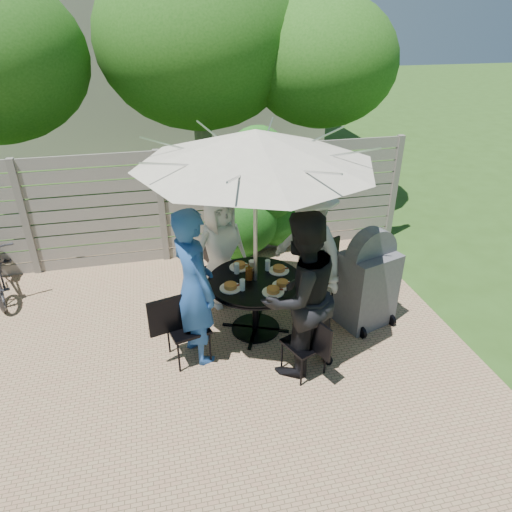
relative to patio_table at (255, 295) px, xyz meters
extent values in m
plane|color=#2B4B17|center=(-1.02, -0.81, -0.53)|extent=(60.00, 60.00, 0.00)
cube|color=#9D805B|center=(-1.02, -0.31, -0.52)|extent=(7.00, 6.00, 0.02)
cube|color=gray|center=(-1.02, 2.19, 0.39)|extent=(8.00, 0.10, 1.85)
ellipsoid|color=#1A5E15|center=(0.38, 2.04, 0.37)|extent=(1.20, 0.70, 1.80)
cube|color=gray|center=(-1.02, 11.19, 1.97)|extent=(10.00, 6.00, 5.00)
ellipsoid|color=#1F5012|center=(-0.02, 4.69, 2.65)|extent=(3.80, 3.80, 3.23)
ellipsoid|color=#1F5012|center=(2.18, 3.99, 2.30)|extent=(2.80, 2.80, 2.38)
cylinder|color=black|center=(0.00, 0.00, 0.22)|extent=(1.52, 1.52, 0.03)
cylinder|color=black|center=(0.00, 0.00, -0.16)|extent=(0.08, 0.08, 0.75)
cylinder|color=black|center=(0.00, 0.00, -0.51)|extent=(0.62, 0.62, 0.04)
cylinder|color=silver|center=(0.00, 0.00, 0.69)|extent=(0.05, 0.05, 2.45)
cone|color=beige|center=(0.00, 0.00, 1.86)|extent=(3.46, 3.46, 0.37)
cube|color=black|center=(-0.35, 0.88, -0.11)|extent=(0.52, 0.52, 0.03)
cube|color=black|center=(-0.42, 1.08, 0.12)|extent=(0.16, 0.40, 0.42)
imported|color=white|center=(-0.31, 0.77, 0.27)|extent=(0.92, 0.77, 1.60)
cube|color=black|center=(-0.88, -0.35, -0.09)|extent=(0.53, 0.53, 0.03)
cube|color=black|center=(-1.09, -0.41, 0.15)|extent=(0.43, 0.14, 0.45)
imported|color=#224D95|center=(-0.77, -0.31, 0.42)|extent=(0.68, 0.81, 1.90)
cube|color=black|center=(0.35, -0.88, -0.12)|extent=(0.52, 0.52, 0.03)
cube|color=black|center=(0.43, -1.07, 0.10)|extent=(0.17, 0.38, 0.41)
imported|color=black|center=(0.31, -0.77, 0.44)|extent=(1.15, 1.04, 1.94)
cube|color=black|center=(0.88, 0.35, -0.06)|extent=(0.61, 0.61, 0.04)
cube|color=black|center=(1.09, 0.45, 0.19)|extent=(0.43, 0.22, 0.47)
imported|color=beige|center=(0.77, 0.31, 0.40)|extent=(1.09, 1.37, 1.86)
cylinder|color=white|center=(-0.13, 0.33, 0.24)|extent=(0.26, 0.26, 0.01)
cylinder|color=#BA7C36|center=(-0.13, 0.33, 0.27)|extent=(0.15, 0.15, 0.05)
cylinder|color=white|center=(-0.33, -0.13, 0.24)|extent=(0.26, 0.26, 0.01)
cylinder|color=#BA7C36|center=(-0.33, -0.13, 0.27)|extent=(0.15, 0.15, 0.05)
cylinder|color=white|center=(0.13, -0.33, 0.24)|extent=(0.26, 0.26, 0.01)
cylinder|color=#BA7C36|center=(0.13, -0.33, 0.27)|extent=(0.15, 0.15, 0.05)
cylinder|color=white|center=(0.33, 0.13, 0.24)|extent=(0.26, 0.26, 0.01)
cylinder|color=#BA7C36|center=(0.33, 0.13, 0.27)|extent=(0.15, 0.15, 0.05)
cylinder|color=white|center=(0.28, -0.21, 0.24)|extent=(0.24, 0.24, 0.01)
cylinder|color=#BA7C36|center=(0.28, -0.21, 0.27)|extent=(0.14, 0.14, 0.05)
cylinder|color=silver|center=(-0.19, 0.20, 0.30)|extent=(0.07, 0.07, 0.14)
cylinder|color=silver|center=(-0.20, -0.19, 0.30)|extent=(0.07, 0.07, 0.14)
cylinder|color=silver|center=(0.20, 0.19, 0.30)|extent=(0.07, 0.07, 0.14)
cylinder|color=#59280C|center=(-0.07, 0.02, 0.31)|extent=(0.09, 0.09, 0.16)
cylinder|color=#C6B293|center=(0.01, 0.24, 0.29)|extent=(0.08, 0.08, 0.12)
cube|color=#56575B|center=(1.43, -0.13, -0.02)|extent=(0.79, 0.69, 1.02)
cylinder|color=#56575B|center=(1.43, -0.13, 0.49)|extent=(0.70, 0.40, 0.67)
camera|label=1|loc=(-1.06, -4.65, 3.13)|focal=32.00mm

